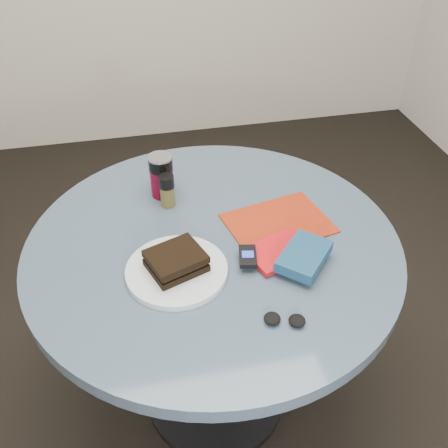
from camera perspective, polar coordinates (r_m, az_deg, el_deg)
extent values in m
plane|color=black|center=(1.91, -0.93, -19.13)|extent=(4.00, 4.00, 0.00)
cylinder|color=black|center=(1.90, -0.94, -18.89)|extent=(0.48, 0.48, 0.03)
cylinder|color=black|center=(1.61, -1.07, -12.14)|extent=(0.11, 0.11, 0.68)
cylinder|color=#37485A|center=(1.35, -1.25, -2.48)|extent=(1.00, 1.00, 0.04)
cylinder|color=silver|center=(1.24, -5.43, -5.33)|extent=(0.27, 0.27, 0.02)
cube|color=black|center=(1.23, -5.47, -4.68)|extent=(0.16, 0.15, 0.02)
cube|color=#341F14|center=(1.22, -5.51, -4.21)|extent=(0.14, 0.13, 0.01)
cube|color=black|center=(1.21, -5.55, -3.72)|extent=(0.16, 0.15, 0.02)
cylinder|color=#5E0419|center=(1.49, -7.08, 4.80)|extent=(0.08, 0.08, 0.09)
cylinder|color=black|center=(1.45, -7.27, 6.84)|extent=(0.08, 0.08, 0.04)
cylinder|color=silver|center=(1.44, -7.34, 7.56)|extent=(0.08, 0.08, 0.01)
cylinder|color=#4D4621|center=(1.45, -6.46, 3.21)|extent=(0.05, 0.05, 0.06)
cylinder|color=black|center=(1.42, -6.60, 4.86)|extent=(0.05, 0.05, 0.04)
cube|color=maroon|center=(1.39, 6.22, 0.08)|extent=(0.31, 0.26, 0.00)
cube|color=#AE0D12|center=(1.29, 6.45, -3.03)|extent=(0.20, 0.16, 0.01)
cube|color=navy|center=(1.25, 9.15, -3.65)|extent=(0.17, 0.18, 0.03)
cube|color=black|center=(1.25, 2.73, -3.70)|extent=(0.06, 0.08, 0.01)
cube|color=#2333B3|center=(1.25, 2.74, -3.47)|extent=(0.03, 0.03, 0.00)
ellipsoid|color=black|center=(1.13, 5.53, -10.72)|extent=(0.05, 0.05, 0.02)
ellipsoid|color=black|center=(1.14, 8.35, -10.89)|extent=(0.05, 0.05, 0.02)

